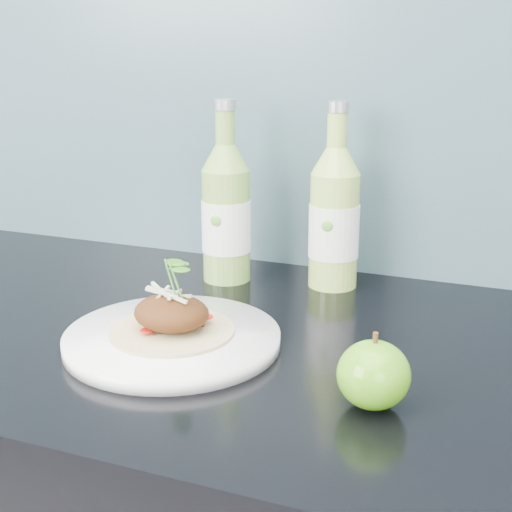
# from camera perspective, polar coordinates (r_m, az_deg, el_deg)

# --- Properties ---
(subway_backsplash) EXTENTS (4.00, 0.02, 0.70)m
(subway_backsplash) POSITION_cam_1_polar(r_m,az_deg,el_deg) (1.06, 6.45, 17.43)
(subway_backsplash) COLOR #6E9DAC
(subway_backsplash) RESTS_ON kitchen_counter
(dinner_plate) EXTENTS (0.27, 0.27, 0.02)m
(dinner_plate) POSITION_cam_1_polar(r_m,az_deg,el_deg) (0.83, -6.70, -6.60)
(dinner_plate) COLOR white
(dinner_plate) RESTS_ON kitchen_counter
(pork_taco) EXTENTS (0.14, 0.14, 0.10)m
(pork_taco) POSITION_cam_1_polar(r_m,az_deg,el_deg) (0.82, -6.79, -4.29)
(pork_taco) COLOR tan
(pork_taco) RESTS_ON dinner_plate
(green_apple) EXTENTS (0.09, 0.09, 0.08)m
(green_apple) POSITION_cam_1_polar(r_m,az_deg,el_deg) (0.69, 9.38, -9.36)
(green_apple) COLOR #419710
(green_apple) RESTS_ON kitchen_counter
(cider_bottle_left) EXTENTS (0.08, 0.08, 0.26)m
(cider_bottle_left) POSITION_cam_1_polar(r_m,az_deg,el_deg) (1.03, -2.41, 3.40)
(cider_bottle_left) COLOR #7AA946
(cider_bottle_left) RESTS_ON kitchen_counter
(cider_bottle_right) EXTENTS (0.09, 0.09, 0.26)m
(cider_bottle_right) POSITION_cam_1_polar(r_m,az_deg,el_deg) (1.00, 6.28, 3.01)
(cider_bottle_right) COLOR #A1C953
(cider_bottle_right) RESTS_ON kitchen_counter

